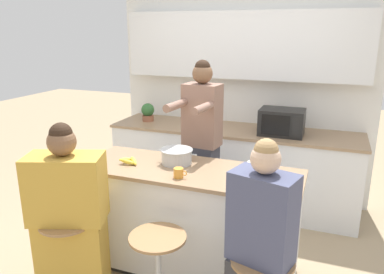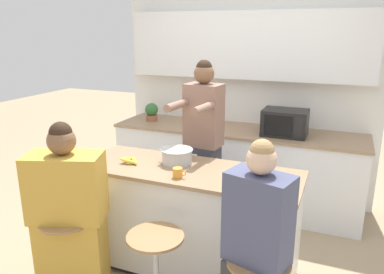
{
  "view_description": "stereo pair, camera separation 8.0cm",
  "coord_description": "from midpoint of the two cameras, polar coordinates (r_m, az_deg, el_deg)",
  "views": [
    {
      "loc": [
        1.02,
        -2.62,
        1.99
      ],
      "look_at": [
        0.0,
        0.07,
        1.17
      ],
      "focal_mm": 35.0,
      "sensor_mm": 36.0,
      "label": 1
    },
    {
      "loc": [
        1.1,
        -2.59,
        1.99
      ],
      "look_at": [
        0.0,
        0.07,
        1.17
      ],
      "focal_mm": 35.0,
      "sensor_mm": 36.0,
      "label": 2
    }
  ],
  "objects": [
    {
      "name": "coffee_cup_near",
      "position": [
        2.83,
        -1.38,
        -5.47
      ],
      "size": [
        0.11,
        0.07,
        0.08
      ],
      "color": "orange",
      "rests_on": "kitchen_island"
    },
    {
      "name": "coffee_cup_far",
      "position": [
        2.64,
        9.9,
        -7.22
      ],
      "size": [
        0.1,
        0.07,
        0.08
      ],
      "color": "#DB4C51",
      "rests_on": "kitchen_island"
    },
    {
      "name": "juice_carton",
      "position": [
        2.77,
        11.31,
        -4.82
      ],
      "size": [
        0.08,
        0.08,
        0.22
      ],
      "color": "#38844C",
      "rests_on": "kitchen_island"
    },
    {
      "name": "potted_plant",
      "position": [
        4.62,
        -5.68,
        3.86
      ],
      "size": [
        0.16,
        0.16,
        0.22
      ],
      "color": "#93563D",
      "rests_on": "back_counter"
    },
    {
      "name": "back_counter",
      "position": [
        4.4,
        7.1,
        -4.55
      ],
      "size": [
        2.82,
        0.69,
        0.91
      ],
      "color": "silver",
      "rests_on": "ground_plane"
    },
    {
      "name": "bar_stool_leftmost",
      "position": [
        3.1,
        -17.48,
        -16.39
      ],
      "size": [
        0.4,
        0.4,
        0.64
      ],
      "color": "#997047",
      "rests_on": "ground_plane"
    },
    {
      "name": "kitchen_island",
      "position": [
        3.2,
        0.27,
        -12.52
      ],
      "size": [
        1.79,
        0.66,
        0.92
      ],
      "color": "black",
      "rests_on": "ground_plane"
    },
    {
      "name": "wall_back",
      "position": [
        4.47,
        8.74,
        10.04
      ],
      "size": [
        3.03,
        0.22,
        2.7
      ],
      "color": "silver",
      "rests_on": "ground_plane"
    },
    {
      "name": "person_cooking",
      "position": [
        3.56,
        2.34,
        -2.29
      ],
      "size": [
        0.39,
        0.57,
        1.74
      ],
      "rotation": [
        0.0,
        0.0,
        -0.1
      ],
      "color": "#383842",
      "rests_on": "ground_plane"
    },
    {
      "name": "banana_bunch",
      "position": [
        3.16,
        -8.77,
        -3.52
      ],
      "size": [
        0.18,
        0.13,
        0.06
      ],
      "color": "yellow",
      "rests_on": "kitchen_island"
    },
    {
      "name": "cooking_pot",
      "position": [
        3.12,
        -1.57,
        -2.94
      ],
      "size": [
        0.35,
        0.27,
        0.12
      ],
      "color": "#B7BABC",
      "rests_on": "kitchen_island"
    },
    {
      "name": "person_seated_near",
      "position": [
        2.43,
        10.71,
        -18.04
      ],
      "size": [
        0.42,
        0.35,
        1.41
      ],
      "rotation": [
        0.0,
        0.0,
        -0.27
      ],
      "color": "#333338",
      "rests_on": "ground_plane"
    },
    {
      "name": "fruit_bowl",
      "position": [
        2.99,
        10.85,
        -4.64
      ],
      "size": [
        0.19,
        0.19,
        0.07
      ],
      "color": "silver",
      "rests_on": "kitchen_island"
    },
    {
      "name": "microwave",
      "position": [
        4.08,
        14.52,
        2.14
      ],
      "size": [
        0.46,
        0.34,
        0.28
      ],
      "color": "black",
      "rests_on": "back_counter"
    },
    {
      "name": "ground_plane",
      "position": [
        3.44,
        0.26,
        -19.34
      ],
      "size": [
        16.0,
        16.0,
        0.0
      ],
      "primitive_type": "plane",
      "color": "tan"
    },
    {
      "name": "bar_stool_center",
      "position": [
        2.79,
        -4.62,
        -19.63
      ],
      "size": [
        0.4,
        0.4,
        0.64
      ],
      "color": "#997047",
      "rests_on": "ground_plane"
    },
    {
      "name": "person_wrapped_blanket",
      "position": [
        2.98,
        -17.48,
        -11.69
      ],
      "size": [
        0.61,
        0.45,
        1.38
      ],
      "rotation": [
        0.0,
        0.0,
        0.35
      ],
      "color": "gold",
      "rests_on": "ground_plane"
    }
  ]
}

